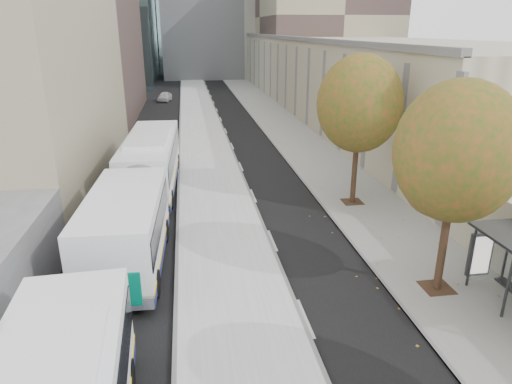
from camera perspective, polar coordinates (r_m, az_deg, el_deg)
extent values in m
cube|color=#BCBCBC|center=(36.66, -6.33, 5.34)|extent=(4.25, 150.00, 0.15)
cube|color=gray|center=(37.81, 5.93, 5.75)|extent=(4.75, 150.00, 0.08)
cube|color=#A79D86|center=(67.94, 9.44, 15.16)|extent=(18.00, 92.00, 8.00)
cylinder|color=#321C13|center=(17.75, 22.29, -6.53)|extent=(0.28, 0.28, 3.24)
sphere|color=#205616|center=(16.58, 23.87, 4.62)|extent=(4.20, 4.20, 4.20)
cylinder|color=#321C13|center=(25.26, 12.19, 2.38)|extent=(0.28, 0.28, 3.38)
sphere|color=#205616|center=(24.44, 12.82, 10.71)|extent=(4.40, 4.40, 4.40)
cube|color=white|center=(23.98, -13.90, 0.79)|extent=(3.40, 18.84, 3.12)
cube|color=black|center=(23.81, -14.01, 2.09)|extent=(3.44, 18.09, 1.08)
cube|color=#016E54|center=(15.65, -16.48, -11.54)|extent=(1.98, 0.13, 1.21)
imported|color=#BDBDBD|center=(63.13, -11.35, 11.62)|extent=(2.06, 3.79, 1.22)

